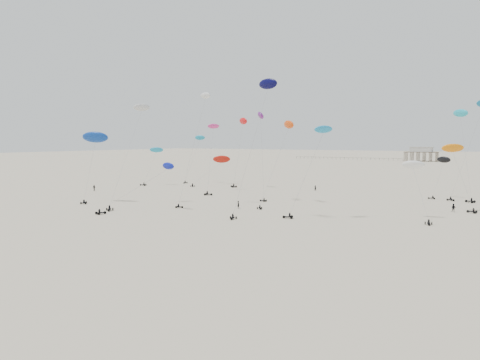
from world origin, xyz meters
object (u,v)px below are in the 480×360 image
Objects in this scene: rig_0 at (130,143)px; rig_4 at (417,178)px; pavilion_main at (421,155)px; rig_9 at (457,161)px; spectator_0 at (238,208)px.

rig_0 is 2.11× the size of rig_4.
rig_9 is at bearing -79.27° from pavilion_main.
rig_9 is 7.32× the size of spectator_0.
rig_4 is 0.85× the size of rig_9.
rig_9 is at bearing -123.19° from rig_4.
rig_0 is 59.78m from rig_4.
rig_9 is (63.31, 26.53, -3.70)m from rig_0.
pavilion_main is at bearing -93.67° from rig_4.
rig_9 reaches higher than spectator_0.
rig_9 reaches higher than rig_4.
spectator_0 is at bearing 127.47° from rig_9.
rig_9 is (5.22, 13.92, 2.64)m from rig_4.
rig_0 reaches higher than spectator_0.
pavilion_main is 10.99× the size of spectator_0.
rig_4 is 15.10m from rig_9.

